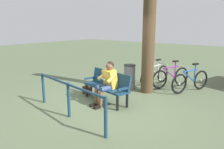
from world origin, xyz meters
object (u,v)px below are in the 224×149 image
at_px(bicycle_purple, 155,75).
at_px(bench, 108,84).
at_px(person_reading, 107,81).
at_px(handbag, 87,90).
at_px(litter_bin, 130,77).
at_px(bicycle_black, 171,77).
at_px(tree_trunk, 149,32).
at_px(bicycle_silver, 190,81).

bearing_deg(bicycle_purple, bench, 1.85).
bearing_deg(person_reading, handbag, -4.20).
relative_size(person_reading, handbag, 4.00).
height_order(litter_bin, bicycle_black, bicycle_black).
bearing_deg(bench, tree_trunk, -94.29).
xyz_separation_m(person_reading, bicycle_silver, (-1.39, -2.62, -0.31)).
bearing_deg(handbag, litter_bin, -119.28).
xyz_separation_m(bench, bicycle_purple, (-0.22, -2.45, -0.15)).
distance_m(handbag, bicycle_purple, 2.62).
xyz_separation_m(person_reading, handbag, (1.09, -0.32, -0.54)).
relative_size(bench, bicycle_purple, 0.99).
xyz_separation_m(bench, tree_trunk, (-0.44, -1.50, 1.44)).
bearing_deg(bicycle_purple, bicycle_silver, 95.84).
bearing_deg(bicycle_purple, person_reading, 5.42).
bearing_deg(tree_trunk, bicycle_black, -109.04).
height_order(handbag, tree_trunk, tree_trunk).
bearing_deg(bicycle_purple, handbag, -19.58).
relative_size(handbag, bicycle_black, 0.19).
bearing_deg(bicycle_black, bicycle_purple, -58.18).
height_order(tree_trunk, bicycle_silver, tree_trunk).
bearing_deg(tree_trunk, handbag, 44.91).
relative_size(bicycle_black, bicycle_purple, 0.94).
relative_size(tree_trunk, bicycle_black, 2.47).
bearing_deg(handbag, bench, 172.87).
distance_m(bench, handbag, 1.03).
relative_size(person_reading, bicycle_black, 0.76).
xyz_separation_m(tree_trunk, bicycle_silver, (-1.10, -0.92, -1.58)).
height_order(handbag, bicycle_black, bicycle_black).
distance_m(bench, person_reading, 0.29).
relative_size(bench, litter_bin, 1.96).
bearing_deg(bicycle_silver, bicycle_purple, -69.47).
bearing_deg(bicycle_silver, handbag, -25.37).
xyz_separation_m(tree_trunk, litter_bin, (0.65, 0.07, -1.52)).
relative_size(bench, bicycle_silver, 1.05).
relative_size(tree_trunk, litter_bin, 4.57).
bearing_deg(handbag, bicycle_purple, -116.63).
bearing_deg(litter_bin, bicycle_black, -132.19).
bearing_deg(handbag, person_reading, 163.81).
height_order(person_reading, tree_trunk, tree_trunk).
xyz_separation_m(bicycle_silver, bicycle_purple, (1.31, -0.03, 0.00)).
bearing_deg(litter_bin, bicycle_silver, -150.36).
relative_size(person_reading, tree_trunk, 0.31).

